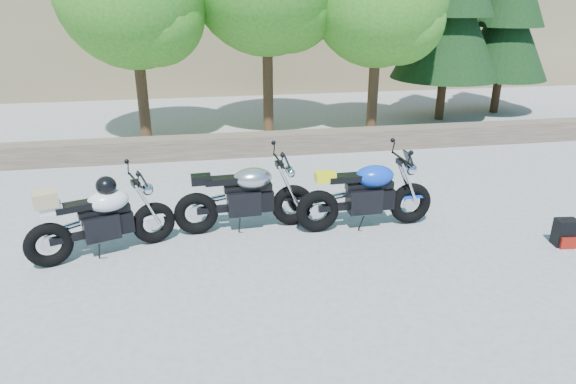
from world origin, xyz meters
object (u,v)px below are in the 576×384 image
Objects in this scene: white_bike at (101,218)px; backpack at (565,233)px; blue_bike at (366,195)px; silver_bike at (246,197)px.

backpack is at bearing -27.50° from white_bike.
white_bike is at bearing 178.76° from backpack.
blue_bike is at bearing 163.97° from backpack.
blue_bike is (1.95, -0.27, 0.01)m from silver_bike.
silver_bike is 0.98× the size of blue_bike.
white_bike reaches higher than silver_bike.
backpack is (2.84, -1.17, -0.37)m from blue_bike.
backpack is at bearing -24.39° from blue_bike.
white_bike is 7.05m from backpack.
white_bike is 4.14m from blue_bike.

